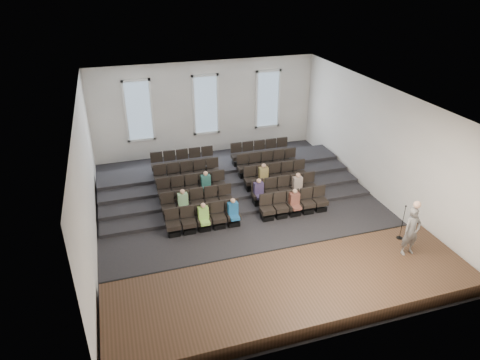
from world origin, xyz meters
The scene contains 14 objects.
ground centered at (0.00, 0.00, 0.00)m, with size 14.00×14.00×0.00m, color black.
ceiling centered at (0.00, 0.00, 5.01)m, with size 12.00×14.00×0.02m, color white.
wall_back centered at (0.00, 7.02, 2.50)m, with size 12.00×0.04×5.00m, color silver.
wall_front centered at (0.00, -7.02, 2.50)m, with size 12.00×0.04×5.00m, color silver.
wall_left centered at (-6.02, 0.00, 2.50)m, with size 0.04×14.00×5.00m, color silver.
wall_right centered at (6.02, 0.00, 2.50)m, with size 0.04×14.00×5.00m, color silver.
stage centered at (0.00, -5.10, 0.25)m, with size 11.80×3.60×0.50m, color #40291B.
stage_lip centered at (0.00, -3.33, 0.25)m, with size 11.80×0.06×0.52m, color black.
risers centered at (0.00, 3.17, 0.20)m, with size 11.80×4.80×0.60m.
seating_rows centered at (0.00, 1.54, 0.68)m, with size 6.80×4.70×1.67m.
windows centered at (0.00, 6.95, 2.70)m, with size 8.44×0.10×3.24m.
audience centered at (0.00, 0.32, 0.81)m, with size 5.45×2.64×1.10m.
speaker centered at (4.29, -4.82, 1.38)m, with size 0.65×0.42×1.77m, color #5B5957.
mic_stand centered at (4.59, -3.98, 0.91)m, with size 0.23×0.23×1.38m.
Camera 1 is at (-4.76, -14.57, 9.45)m, focal length 32.00 mm.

